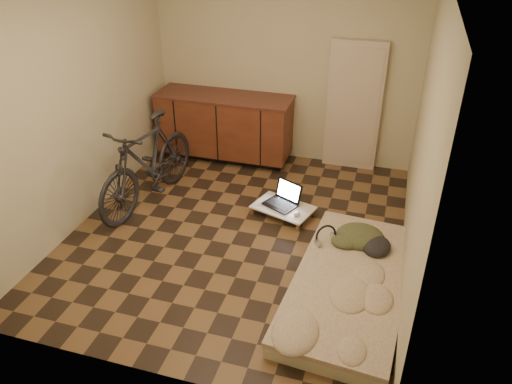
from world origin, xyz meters
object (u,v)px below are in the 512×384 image
(bicycle, at_px, (147,158))
(laptop, at_px, (283,200))
(futon, at_px, (350,285))
(lap_desk, at_px, (283,208))

(bicycle, relative_size, laptop, 3.92)
(bicycle, distance_m, futon, 2.72)
(laptop, bearing_deg, bicycle, -145.82)
(bicycle, relative_size, lap_desk, 2.34)
(bicycle, bearing_deg, lap_desk, 14.86)
(futon, xyz_separation_m, laptop, (-0.93, 1.18, 0.07))
(lap_desk, xyz_separation_m, laptop, (-0.02, 0.07, 0.06))
(futon, bearing_deg, bicycle, 163.64)
(futon, relative_size, lap_desk, 2.76)
(bicycle, height_order, laptop, bicycle)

